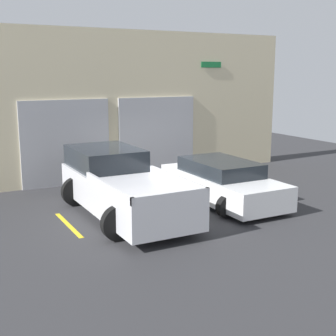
{
  "coord_description": "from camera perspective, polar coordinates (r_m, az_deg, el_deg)",
  "views": [
    {
      "loc": [
        -6.29,
        -12.61,
        3.83
      ],
      "look_at": [
        0.0,
        -0.8,
        1.1
      ],
      "focal_mm": 50.0,
      "sensor_mm": 36.0,
      "label": 1
    }
  ],
  "objects": [
    {
      "name": "ground_plane",
      "position": [
        14.61,
        -1.47,
        -3.68
      ],
      "size": [
        28.0,
        28.0,
        0.0
      ],
      "primitive_type": "plane",
      "color": "#2D2D30"
    },
    {
      "name": "pickup_truck",
      "position": [
        12.89,
        -5.79,
        -2.11
      ],
      "size": [
        2.56,
        5.35,
        1.68
      ],
      "color": "silver",
      "rests_on": "ground"
    },
    {
      "name": "sedan_white",
      "position": [
        14.18,
        6.57,
        -1.72
      ],
      "size": [
        2.2,
        4.5,
        1.26
      ],
      "color": "white",
      "rests_on": "ground"
    },
    {
      "name": "shophouse_building",
      "position": [
        17.14,
        -6.51,
        7.44
      ],
      "size": [
        14.2,
        0.68,
        5.33
      ],
      "color": "beige",
      "rests_on": "ground"
    },
    {
      "name": "parking_stripe_left",
      "position": [
        13.5,
        1.0,
        -4.94
      ],
      "size": [
        0.12,
        2.2,
        0.01
      ],
      "primitive_type": "cube",
      "color": "gold",
      "rests_on": "ground"
    },
    {
      "name": "parking_stripe_far_left",
      "position": [
        12.35,
        -12.05,
        -6.79
      ],
      "size": [
        0.12,
        2.2,
        0.01
      ],
      "primitive_type": "cube",
      "color": "gold",
      "rests_on": "ground"
    },
    {
      "name": "parking_stripe_centre",
      "position": [
        15.24,
        11.49,
        -3.25
      ],
      "size": [
        0.12,
        2.2,
        0.01
      ],
      "primitive_type": "cube",
      "color": "gold",
      "rests_on": "ground"
    }
  ]
}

